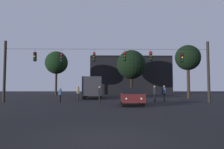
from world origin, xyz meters
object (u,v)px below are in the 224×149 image
at_px(pedestrian_near_bus, 78,92).
at_px(pedestrian_crossing_right, 155,93).
at_px(tree_right_far, 188,58).
at_px(city_bus, 93,86).
at_px(pedestrian_trailing, 164,92).
at_px(pedestrian_crossing_center, 100,93).
at_px(car_near_right, 132,96).
at_px(pedestrian_crossing_left, 60,94).
at_px(tree_left_silhouette, 131,65).
at_px(tree_behind_building, 56,63).

bearing_deg(pedestrian_near_bus, pedestrian_crossing_right, -13.76).
bearing_deg(tree_right_far, city_bus, 170.99).
distance_m(city_bus, pedestrian_near_bus, 7.82).
distance_m(pedestrian_trailing, tree_right_far, 9.82).
bearing_deg(pedestrian_crossing_center, car_near_right, -41.16).
relative_size(pedestrian_crossing_left, pedestrian_crossing_right, 0.88).
bearing_deg(pedestrian_crossing_right, pedestrian_crossing_center, -160.80).
height_order(tree_left_silhouette, tree_behind_building, tree_left_silhouette).
bearing_deg(pedestrian_crossing_right, city_bus, 127.07).
bearing_deg(car_near_right, city_bus, 107.10).
bearing_deg(tree_right_far, tree_left_silhouette, 113.27).
relative_size(car_near_right, pedestrian_near_bus, 2.53).
relative_size(pedestrian_crossing_left, pedestrian_trailing, 0.86).
bearing_deg(pedestrian_crossing_center, tree_right_far, 37.82).
height_order(pedestrian_crossing_right, tree_behind_building, tree_behind_building).
bearing_deg(pedestrian_crossing_center, tree_left_silhouette, 76.92).
bearing_deg(pedestrian_crossing_right, tree_right_far, 49.22).
relative_size(pedestrian_crossing_center, pedestrian_crossing_right, 0.97).
bearing_deg(tree_left_silhouette, pedestrian_near_bus, -112.19).
distance_m(pedestrian_crossing_center, tree_left_silhouette, 26.18).
height_order(pedestrian_near_bus, tree_behind_building, tree_behind_building).
xyz_separation_m(pedestrian_crossing_center, pedestrian_trailing, (7.10, 2.88, 0.06)).
height_order(pedestrian_crossing_center, tree_behind_building, tree_behind_building).
xyz_separation_m(pedestrian_crossing_center, tree_right_far, (12.37, 9.60, 4.90)).
distance_m(pedestrian_crossing_left, pedestrian_trailing, 11.41).
bearing_deg(tree_left_silhouette, pedestrian_crossing_left, -113.35).
distance_m(city_bus, tree_right_far, 14.64).
bearing_deg(car_near_right, pedestrian_trailing, 51.81).
relative_size(pedestrian_crossing_center, tree_left_silhouette, 0.17).
bearing_deg(tree_right_far, pedestrian_crossing_center, -142.18).
bearing_deg(city_bus, tree_right_far, -9.01).
bearing_deg(pedestrian_crossing_left, tree_behind_building, 104.68).
bearing_deg(tree_right_far, car_near_right, -128.15).
bearing_deg(pedestrian_near_bus, car_near_right, -50.05).
xyz_separation_m(pedestrian_trailing, tree_right_far, (5.27, 6.72, 4.84)).
height_order(pedestrian_crossing_center, tree_left_silhouette, tree_left_silhouette).
distance_m(car_near_right, pedestrian_trailing, 6.86).
bearing_deg(tree_behind_building, tree_left_silhouette, 4.76).
distance_m(pedestrian_crossing_right, tree_left_silhouette, 23.55).
distance_m(pedestrian_crossing_right, pedestrian_near_bus, 8.78).
relative_size(tree_behind_building, tree_right_far, 1.19).
distance_m(pedestrian_trailing, tree_left_silhouette, 22.76).
relative_size(pedestrian_crossing_left, tree_behind_building, 0.17).
height_order(city_bus, tree_right_far, tree_right_far).
distance_m(pedestrian_crossing_left, tree_behind_building, 23.43).
relative_size(pedestrian_crossing_left, pedestrian_crossing_center, 0.91).
relative_size(pedestrian_trailing, tree_left_silhouette, 0.18).
relative_size(city_bus, pedestrian_trailing, 6.27).
bearing_deg(pedestrian_near_bus, city_bus, 81.51).
bearing_deg(city_bus, pedestrian_crossing_left, -104.92).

